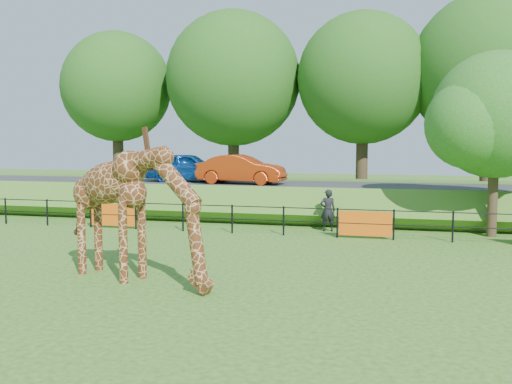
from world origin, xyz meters
TOP-DOWN VIEW (x-y plane):
  - ground at (0.00, 0.00)m, footprint 90.00×90.00m
  - giraffe at (-2.28, 0.38)m, footprint 4.84×2.60m
  - perimeter_fence at (0.00, 8.00)m, footprint 28.07×0.10m
  - embankment at (0.00, 15.50)m, footprint 40.00×9.00m
  - road at (0.00, 14.00)m, footprint 40.00×5.00m
  - car_blue at (-6.25, 14.60)m, footprint 4.49×2.31m
  - car_red at (-3.22, 13.75)m, footprint 4.34×1.80m
  - visitor at (1.49, 9.36)m, footprint 0.68×0.54m
  - tree_east at (7.60, 9.63)m, footprint 5.40×4.71m
  - bg_tree_line at (1.89, 22.00)m, footprint 37.30×8.80m

SIDE VIEW (x-z plane):
  - ground at x=0.00m, z-range 0.00..0.00m
  - perimeter_fence at x=0.00m, z-range 0.00..1.10m
  - embankment at x=0.00m, z-range 0.00..1.30m
  - visitor at x=1.49m, z-range 0.00..1.65m
  - road at x=0.00m, z-range 1.30..1.42m
  - giraffe at x=-2.28m, z-range 0.00..3.46m
  - car_red at x=-3.22m, z-range 1.42..2.82m
  - car_blue at x=-6.25m, z-range 1.42..2.88m
  - tree_east at x=7.60m, z-range 0.90..7.66m
  - bg_tree_line at x=1.89m, z-range 1.28..13.10m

